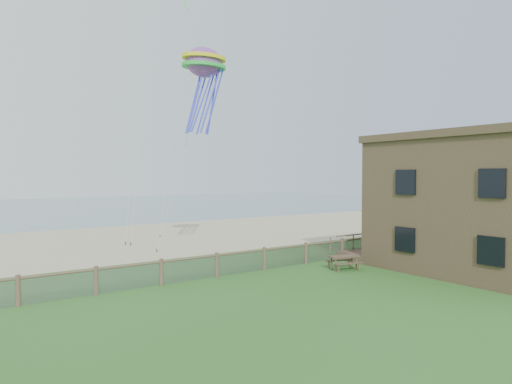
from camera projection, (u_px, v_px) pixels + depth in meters
ground at (346, 293)px, 19.92m from camera, size 160.00×160.00×0.00m
sand_beach at (150, 238)px, 37.85m from camera, size 72.00×20.00×0.02m
ocean at (44, 208)px, 73.69m from camera, size 160.00×68.00×0.02m
chainlink_fence at (264, 260)px, 24.79m from camera, size 36.20×0.20×1.25m
motel_deck at (424, 246)px, 31.51m from camera, size 15.00×2.00×0.50m
picnic_table at (344, 263)px, 24.95m from camera, size 1.93×1.64×0.70m
octopus_kite at (204, 87)px, 28.92m from camera, size 3.41×2.79×6.10m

